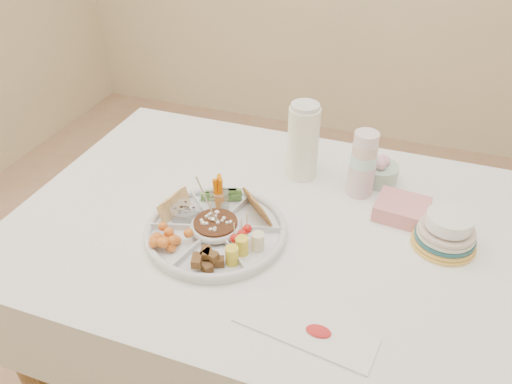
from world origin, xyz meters
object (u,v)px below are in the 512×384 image
(party_tray, at_px, (216,228))
(thermos, at_px, (303,140))
(plate_stack, at_px, (447,230))
(dining_table, at_px, (280,313))

(party_tray, distance_m, thermos, 0.41)
(party_tray, relative_size, plate_stack, 2.26)
(dining_table, relative_size, plate_stack, 9.03)
(plate_stack, bearing_deg, party_tray, -164.45)
(party_tray, distance_m, plate_stack, 0.61)
(party_tray, xyz_separation_m, thermos, (0.14, 0.37, 0.10))
(party_tray, bearing_deg, dining_table, 34.91)
(dining_table, height_order, plate_stack, plate_stack)
(dining_table, distance_m, party_tray, 0.45)
(dining_table, bearing_deg, plate_stack, 6.92)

